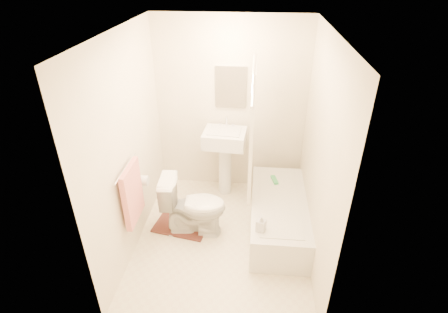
# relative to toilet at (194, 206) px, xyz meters

# --- Properties ---
(floor) EXTENTS (2.40, 2.40, 0.00)m
(floor) POSITION_rel_toilet_xyz_m (0.35, -0.11, -0.38)
(floor) COLOR beige
(floor) RESTS_ON ground
(ceiling) EXTENTS (2.40, 2.40, 0.00)m
(ceiling) POSITION_rel_toilet_xyz_m (0.35, -0.11, 2.02)
(ceiling) COLOR white
(ceiling) RESTS_ON ground
(wall_back) EXTENTS (2.00, 0.02, 2.40)m
(wall_back) POSITION_rel_toilet_xyz_m (0.35, 1.09, 0.82)
(wall_back) COLOR beige
(wall_back) RESTS_ON ground
(wall_left) EXTENTS (0.02, 2.40, 2.40)m
(wall_left) POSITION_rel_toilet_xyz_m (-0.65, -0.11, 0.82)
(wall_left) COLOR beige
(wall_left) RESTS_ON ground
(wall_right) EXTENTS (0.02, 2.40, 2.40)m
(wall_right) POSITION_rel_toilet_xyz_m (1.35, -0.11, 0.82)
(wall_right) COLOR beige
(wall_right) RESTS_ON ground
(mirror) EXTENTS (0.40, 0.03, 0.55)m
(mirror) POSITION_rel_toilet_xyz_m (0.35, 1.07, 1.12)
(mirror) COLOR white
(mirror) RESTS_ON wall_back
(curtain_rod) EXTENTS (0.03, 1.70, 0.03)m
(curtain_rod) POSITION_rel_toilet_xyz_m (0.65, -0.01, 1.62)
(curtain_rod) COLOR silver
(curtain_rod) RESTS_ON wall_back
(shower_curtain) EXTENTS (0.04, 0.80, 1.55)m
(shower_curtain) POSITION_rel_toilet_xyz_m (0.65, 0.39, 0.84)
(shower_curtain) COLOR silver
(shower_curtain) RESTS_ON curtain_rod
(towel_bar) EXTENTS (0.02, 0.60, 0.02)m
(towel_bar) POSITION_rel_toilet_xyz_m (-0.61, -0.36, 0.72)
(towel_bar) COLOR silver
(towel_bar) RESTS_ON wall_left
(towel) EXTENTS (0.06, 0.45, 0.66)m
(towel) POSITION_rel_toilet_xyz_m (-0.58, -0.36, 0.40)
(towel) COLOR #CC7266
(towel) RESTS_ON towel_bar
(toilet_paper) EXTENTS (0.11, 0.12, 0.12)m
(toilet_paper) POSITION_rel_toilet_xyz_m (-0.58, 0.01, 0.32)
(toilet_paper) COLOR white
(toilet_paper) RESTS_ON wall_left
(toilet) EXTENTS (0.79, 0.47, 0.76)m
(toilet) POSITION_rel_toilet_xyz_m (0.00, 0.00, 0.00)
(toilet) COLOR white
(toilet) RESTS_ON floor
(sink) EXTENTS (0.58, 0.48, 1.07)m
(sink) POSITION_rel_toilet_xyz_m (0.30, 0.84, 0.16)
(sink) COLOR white
(sink) RESTS_ON floor
(bathtub) EXTENTS (0.66, 1.51, 0.42)m
(bathtub) POSITION_rel_toilet_xyz_m (1.02, 0.14, -0.17)
(bathtub) COLOR silver
(bathtub) RESTS_ON floor
(bath_mat) EXTENTS (0.74, 0.61, 0.02)m
(bath_mat) POSITION_rel_toilet_xyz_m (-0.18, 0.09, -0.37)
(bath_mat) COLOR #54271D
(bath_mat) RESTS_ON floor
(soap_bottle) EXTENTS (0.12, 0.12, 0.20)m
(soap_bottle) POSITION_rel_toilet_xyz_m (0.80, -0.41, 0.15)
(soap_bottle) COLOR white
(soap_bottle) RESTS_ON bathtub
(scrub_brush) EXTENTS (0.10, 0.19, 0.04)m
(scrub_brush) POSITION_rel_toilet_xyz_m (0.97, 0.55, 0.07)
(scrub_brush) COLOR #3EB05B
(scrub_brush) RESTS_ON bathtub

